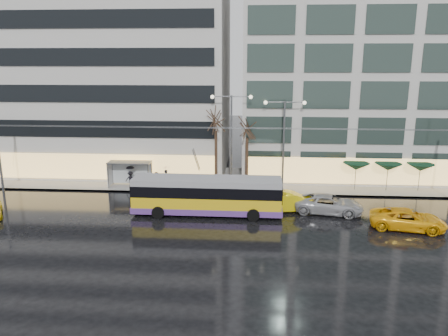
# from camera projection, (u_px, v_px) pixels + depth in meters

# --- Properties ---
(ground) EXTENTS (140.00, 140.00, 0.00)m
(ground) POSITION_uv_depth(u_px,v_px,m) (197.00, 230.00, 32.71)
(ground) COLOR black
(ground) RESTS_ON ground
(sidewalk) EXTENTS (80.00, 10.00, 0.15)m
(sidewalk) POSITION_uv_depth(u_px,v_px,m) (233.00, 180.00, 46.11)
(sidewalk) COLOR gray
(sidewalk) RESTS_ON ground
(kerb) EXTENTS (80.00, 0.10, 0.15)m
(kerb) POSITION_uv_depth(u_px,v_px,m) (230.00, 193.00, 41.32)
(kerb) COLOR slate
(kerb) RESTS_ON ground
(building_left) EXTENTS (34.00, 14.00, 22.00)m
(building_left) POSITION_uv_depth(u_px,v_px,m) (77.00, 71.00, 49.52)
(building_left) COLOR #B6B4AE
(building_left) RESTS_ON sidewalk
(building_right) EXTENTS (32.00, 14.00, 25.00)m
(building_right) POSITION_uv_depth(u_px,v_px,m) (394.00, 57.00, 46.79)
(building_right) COLOR #B6B4AE
(building_right) RESTS_ON sidewalk
(trolleybus) EXTENTS (12.16, 4.79, 5.62)m
(trolleybus) POSITION_uv_depth(u_px,v_px,m) (207.00, 197.00, 35.57)
(trolleybus) COLOR gold
(trolleybus) RESTS_ON ground
(catenary) EXTENTS (42.24, 5.12, 7.00)m
(catenary) POSITION_uv_depth(u_px,v_px,m) (219.00, 153.00, 39.31)
(catenary) COLOR #595B60
(catenary) RESTS_ON ground
(bus_shelter) EXTENTS (4.20, 1.60, 2.51)m
(bus_shelter) POSITION_uv_depth(u_px,v_px,m) (126.00, 168.00, 43.16)
(bus_shelter) COLOR #595B60
(bus_shelter) RESTS_ON sidewalk
(street_lamp_near) EXTENTS (3.96, 0.36, 9.03)m
(street_lamp_near) POSITION_uv_depth(u_px,v_px,m) (231.00, 129.00, 41.60)
(street_lamp_near) COLOR #595B60
(street_lamp_near) RESTS_ON sidewalk
(street_lamp_far) EXTENTS (3.96, 0.36, 8.53)m
(street_lamp_far) POSITION_uv_depth(u_px,v_px,m) (284.00, 132.00, 41.32)
(street_lamp_far) COLOR #595B60
(street_lamp_far) RESTS_ON sidewalk
(tree_a) EXTENTS (3.20, 3.20, 8.40)m
(tree_a) POSITION_uv_depth(u_px,v_px,m) (216.00, 117.00, 41.63)
(tree_a) COLOR black
(tree_a) RESTS_ON sidewalk
(tree_b) EXTENTS (3.20, 3.20, 7.70)m
(tree_b) POSITION_uv_depth(u_px,v_px,m) (247.00, 124.00, 41.78)
(tree_b) COLOR black
(tree_b) RESTS_ON sidewalk
(parasol_a) EXTENTS (2.50, 2.50, 2.65)m
(parasol_a) POSITION_uv_depth(u_px,v_px,m) (356.00, 166.00, 41.83)
(parasol_a) COLOR #595B60
(parasol_a) RESTS_ON sidewalk
(parasol_b) EXTENTS (2.50, 2.50, 2.65)m
(parasol_b) POSITION_uv_depth(u_px,v_px,m) (388.00, 167.00, 41.62)
(parasol_b) COLOR #595B60
(parasol_b) RESTS_ON sidewalk
(parasol_c) EXTENTS (2.50, 2.50, 2.65)m
(parasol_c) POSITION_uv_depth(u_px,v_px,m) (420.00, 167.00, 41.42)
(parasol_c) COLOR #595B60
(parasol_c) RESTS_ON sidewalk
(taxi_b) EXTENTS (5.27, 2.78, 1.65)m
(taxi_b) POSITION_uv_depth(u_px,v_px,m) (291.00, 201.00, 36.58)
(taxi_b) COLOR yellow
(taxi_b) RESTS_ON ground
(taxi_c) EXTENTS (5.84, 3.53, 1.52)m
(taxi_c) POSITION_uv_depth(u_px,v_px,m) (408.00, 219.00, 32.67)
(taxi_c) COLOR #FAB00D
(taxi_c) RESTS_ON ground
(sedan_silver) EXTENTS (5.96, 3.51, 1.56)m
(sedan_silver) POSITION_uv_depth(u_px,v_px,m) (329.00, 204.00, 36.08)
(sedan_silver) COLOR #A3A3A8
(sedan_silver) RESTS_ON ground
(pedestrian_a) EXTENTS (1.06, 1.07, 2.19)m
(pedestrian_a) POSITION_uv_depth(u_px,v_px,m) (166.00, 174.00, 42.53)
(pedestrian_a) COLOR black
(pedestrian_a) RESTS_ON sidewalk
(pedestrian_b) EXTENTS (0.93, 0.79, 1.69)m
(pedestrian_b) POSITION_uv_depth(u_px,v_px,m) (156.00, 180.00, 42.39)
(pedestrian_b) COLOR black
(pedestrian_b) RESTS_ON sidewalk
(pedestrian_c) EXTENTS (1.08, 0.94, 2.11)m
(pedestrian_c) POSITION_uv_depth(u_px,v_px,m) (130.00, 176.00, 43.09)
(pedestrian_c) COLOR black
(pedestrian_c) RESTS_ON sidewalk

